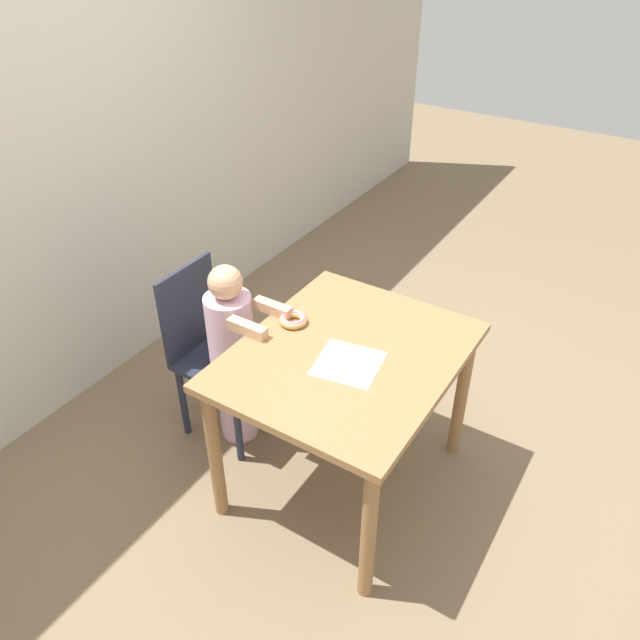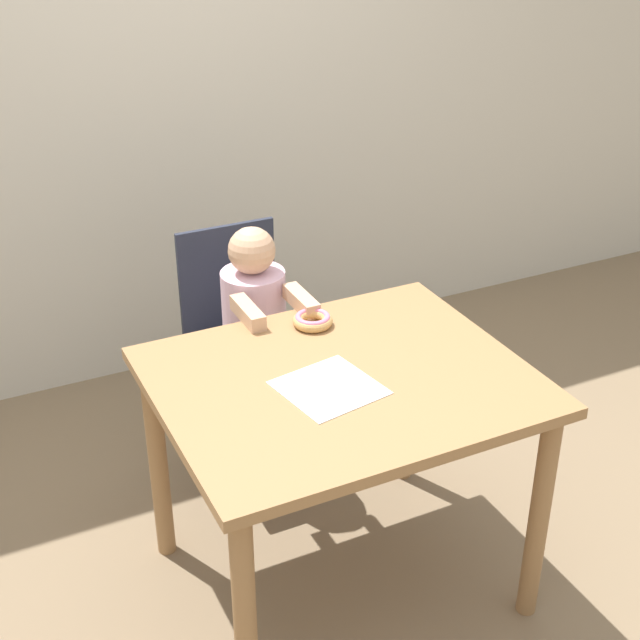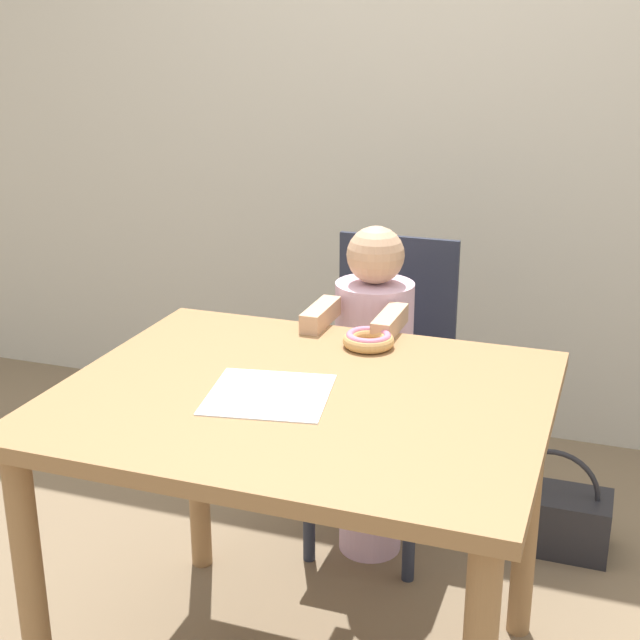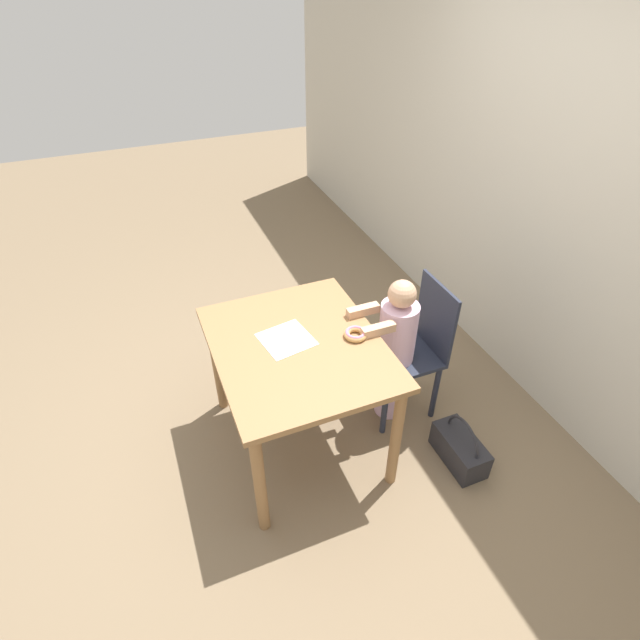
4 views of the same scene
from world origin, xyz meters
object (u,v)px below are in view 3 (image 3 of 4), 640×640
(chair, at_px, (384,391))
(donut, at_px, (368,339))
(handbag, at_px, (549,516))
(child_figure, at_px, (372,394))

(chair, bearing_deg, donut, -80.20)
(chair, xyz_separation_m, handbag, (0.51, 0.07, -0.37))
(chair, height_order, handbag, chair)
(chair, distance_m, handbag, 0.63)
(child_figure, distance_m, donut, 0.42)
(chair, xyz_separation_m, donut, (0.07, -0.43, 0.32))
(chair, relative_size, handbag, 2.54)
(child_figure, height_order, handbag, child_figure)
(child_figure, xyz_separation_m, donut, (0.07, -0.31, 0.28))
(donut, bearing_deg, chair, 99.80)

